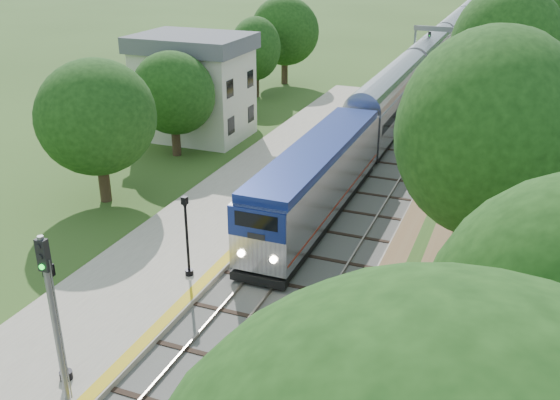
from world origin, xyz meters
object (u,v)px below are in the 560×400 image
at_px(station_building, 194,86).
at_px(signal_farside, 431,166).
at_px(lamppost_mid, 59,330).
at_px(lamppost_far, 187,241).
at_px(train, 442,49).
at_px(signal_platform, 52,304).
at_px(signal_gantry, 454,41).

bearing_deg(station_building, signal_farside, -30.14).
bearing_deg(lamppost_mid, signal_farside, 59.32).
distance_m(lamppost_far, signal_farside, 12.87).
distance_m(train, signal_platform, 65.33).
height_order(station_building, lamppost_far, station_building).
bearing_deg(signal_platform, lamppost_far, 92.16).
bearing_deg(signal_platform, station_building, 110.77).
distance_m(lamppost_mid, signal_platform, 2.13).
xyz_separation_m(signal_gantry, lamppost_far, (-5.71, -45.23, -2.67)).
relative_size(station_building, signal_platform, 1.37).
distance_m(station_building, signal_farside, 23.36).
xyz_separation_m(train, signal_farside, (6.20, -47.70, 2.02)).
height_order(lamppost_mid, signal_farside, signal_farside).
height_order(signal_gantry, lamppost_far, signal_gantry).
bearing_deg(lamppost_mid, lamppost_far, 86.93).
distance_m(signal_gantry, signal_farside, 36.91).
bearing_deg(train, signal_farside, -82.59).
height_order(lamppost_far, signal_platform, signal_platform).
xyz_separation_m(train, lamppost_far, (-3.24, -56.21, 0.01)).
height_order(signal_gantry, signal_platform, signal_platform).
relative_size(train, lamppost_far, 28.60).
height_order(station_building, train, station_building).
distance_m(station_building, lamppost_mid, 30.24).
xyz_separation_m(signal_gantry, signal_farside, (3.73, -36.72, -0.66)).
distance_m(lamppost_mid, signal_farside, 19.43).
height_order(train, signal_farside, signal_farside).
relative_size(train, signal_platform, 18.06).
bearing_deg(signal_farside, station_building, 149.86).
height_order(lamppost_mid, lamppost_far, lamppost_mid).
xyz_separation_m(signal_platform, signal_farside, (9.10, 17.53, -0.07)).
bearing_deg(station_building, signal_platform, -69.23).
xyz_separation_m(lamppost_far, signal_farside, (9.44, 8.51, 2.01)).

